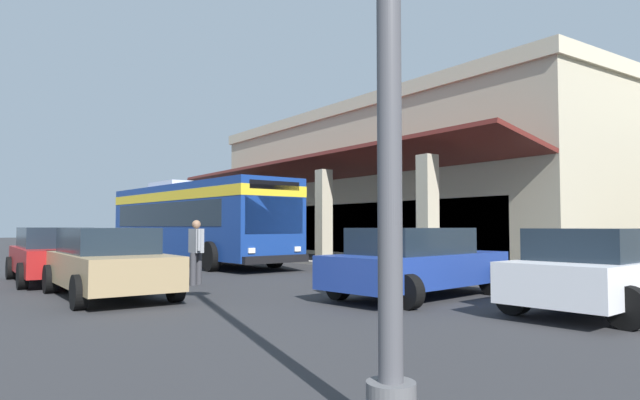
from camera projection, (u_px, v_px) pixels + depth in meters
name	position (u px, v px, depth m)	size (l,w,h in m)	color
ground	(365.00, 258.00, 25.95)	(120.00, 120.00, 0.00)	#2D2D30
curb_strip	(261.00, 257.00, 25.00)	(29.19, 0.50, 0.12)	#9E998E
plaza_building	(412.00, 184.00, 30.68)	(24.62, 14.16, 7.74)	#B2A88E
transit_bus	(195.00, 217.00, 21.74)	(11.38, 3.47, 3.34)	navy
parked_sedan_tan	(108.00, 262.00, 11.60)	(4.42, 2.05, 1.47)	#9E845B
parked_sedan_blue	(416.00, 262.00, 11.50)	(2.85, 4.61, 1.47)	navy
parked_sedan_red	(54.00, 254.00, 14.76)	(4.42, 2.06, 1.47)	maroon
parked_sedan_white	(603.00, 269.00, 9.56)	(2.76, 4.57, 1.47)	silver
pedestrian	(196.00, 248.00, 14.00)	(0.67, 0.39, 1.66)	#38383D
potted_palm	(234.00, 241.00, 29.51)	(1.55, 1.73, 2.68)	gray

